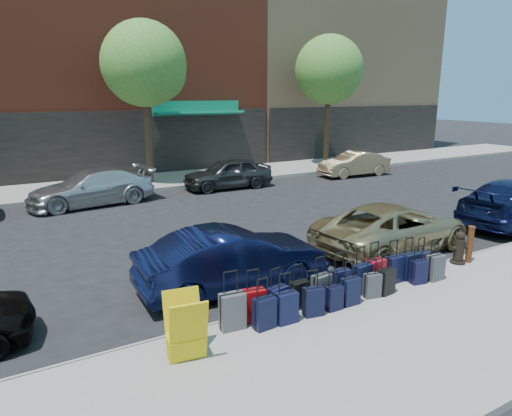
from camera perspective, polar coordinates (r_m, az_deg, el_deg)
ground at (r=13.52m, az=-2.85°, el=-4.14°), size 120.00×120.00×0.00m
sidewalk_near at (r=8.71m, az=17.95°, el=-15.16°), size 60.00×4.00×0.15m
sidewalk_far at (r=22.60m, az=-14.60°, el=3.07°), size 60.00×4.00×0.15m
curb_near at (r=9.99m, az=9.24°, el=-10.67°), size 60.00×0.08×0.15m
curb_far at (r=20.69m, az=-13.07°, el=2.17°), size 60.00×0.08×0.15m
building_right at (r=36.95m, az=6.92°, el=21.42°), size 15.00×12.12×18.00m
tree_center at (r=21.94m, az=-13.44°, el=16.84°), size 3.80×3.80×7.27m
tree_right at (r=26.98m, az=9.34°, el=16.46°), size 3.80×3.80×7.27m
suitcase_front_0 at (r=8.29m, az=-2.97°, el=-12.75°), size 0.47×0.29×1.08m
suitcase_front_1 at (r=8.56m, az=-0.25°, el=-12.03°), size 0.44×0.29×0.99m
suitcase_front_2 at (r=8.72m, az=2.69°, el=-11.63°), size 0.43×0.29×0.95m
suitcase_front_3 at (r=9.07m, az=5.42°, el=-10.73°), size 0.38×0.23×0.89m
suitcase_front_4 at (r=9.32m, az=8.16°, el=-9.96°), size 0.42×0.26×0.96m
suitcase_front_5 at (r=9.66m, az=10.49°, el=-9.21°), size 0.40×0.23×0.95m
suitcase_front_6 at (r=9.93m, az=13.09°, el=-8.57°), size 0.44×0.27×1.00m
suitcase_front_7 at (r=10.23m, az=14.70°, el=-7.94°), size 0.44×0.27×1.02m
suitcase_front_8 at (r=10.62m, az=16.87°, el=-7.35°), size 0.40×0.22×0.97m
suitcase_front_9 at (r=10.92m, az=18.62°, el=-6.90°), size 0.40×0.22×0.97m
suitcase_front_10 at (r=11.28m, az=20.04°, el=-6.48°), size 0.38×0.23×0.89m
suitcase_back_1 at (r=8.32m, az=1.07°, el=-13.00°), size 0.41×0.26×0.94m
suitcase_back_2 at (r=8.51m, az=3.81°, el=-12.31°), size 0.41×0.24×0.95m
suitcase_back_3 at (r=8.83m, az=7.16°, el=-11.53°), size 0.41×0.29×0.90m
suitcase_back_4 at (r=9.10m, az=9.73°, el=-11.02°), size 0.33×0.19×0.79m
suitcase_back_5 at (r=9.36m, az=11.70°, el=-10.15°), size 0.38×0.22×0.90m
suitcase_back_6 at (r=9.79m, az=14.32°, el=-9.35°), size 0.38×0.26×0.82m
suitcase_back_7 at (r=10.00m, az=15.97°, el=-8.83°), size 0.39×0.26×0.88m
suitcase_back_9 at (r=10.75m, az=19.67°, el=-7.54°), size 0.39×0.27×0.85m
suitcase_back_10 at (r=11.07m, az=21.51°, el=-6.93°), size 0.40×0.24×0.95m
fire_hydrant at (r=12.33m, az=24.04°, el=-4.66°), size 0.42×0.37×0.81m
bollard at (r=12.47m, az=25.18°, el=-4.07°), size 0.17×0.17×0.93m
display_rack at (r=7.45m, az=-8.78°, el=-14.59°), size 0.68×0.73×1.06m
car_near_1 at (r=10.08m, az=-2.95°, el=-6.46°), size 4.25×1.61×1.38m
car_near_2 at (r=13.07m, az=16.74°, el=-2.35°), size 4.93×2.59×1.32m
car_far_1 at (r=18.81m, az=-19.88°, el=2.42°), size 4.95×2.47×1.38m
car_far_2 at (r=20.89m, az=-3.54°, el=4.34°), size 4.10×1.76×1.38m
car_far_3 at (r=24.60m, az=12.16°, el=5.41°), size 3.95×1.62×1.27m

